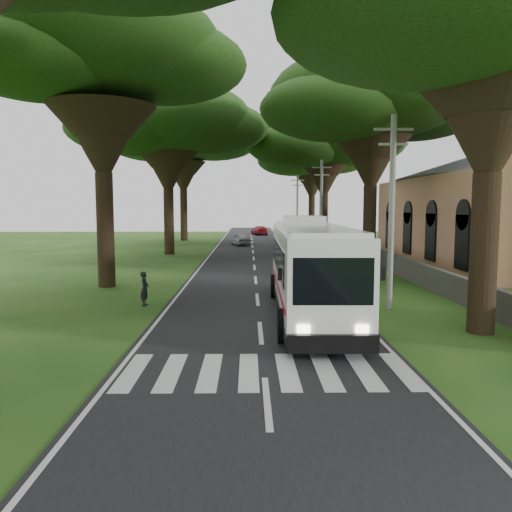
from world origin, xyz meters
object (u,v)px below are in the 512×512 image
(pole_near, at_px, (392,209))
(distant_car_a, at_px, (241,239))
(pole_mid, at_px, (321,208))
(pole_far, at_px, (297,207))
(coach_bus, at_px, (310,267))
(church, at_px, (500,198))
(distant_car_c, at_px, (259,230))
(pedestrian, at_px, (145,289))

(pole_near, xyz_separation_m, distant_car_a, (-6.79, 33.85, -3.51))
(distant_car_a, bearing_deg, pole_mid, 100.94)
(pole_far, relative_size, coach_bus, 0.66)
(pole_mid, height_order, distant_car_a, pole_mid)
(pole_near, height_order, pole_far, same)
(church, bearing_deg, pole_mid, 160.19)
(church, distance_m, pole_near, 19.88)
(pole_far, bearing_deg, pole_mid, -90.00)
(coach_bus, bearing_deg, distant_car_c, 91.83)
(coach_bus, bearing_deg, pedestrian, 165.64)
(pedestrian, bearing_deg, pole_near, -91.53)
(pole_far, bearing_deg, distant_car_c, 107.44)
(church, distance_m, pedestrian, 27.46)
(pole_far, relative_size, distant_car_a, 2.11)
(church, bearing_deg, pedestrian, -146.96)
(pole_mid, distance_m, distant_car_a, 15.82)
(church, height_order, distant_car_c, church)
(coach_bus, xyz_separation_m, distant_car_a, (-3.29, 35.00, -1.24))
(distant_car_a, bearing_deg, pole_far, -152.99)
(church, relative_size, distant_car_a, 6.34)
(church, distance_m, pole_mid, 13.16)
(distant_car_c, relative_size, pedestrian, 3.06)
(distant_car_c, bearing_deg, pole_far, 95.52)
(coach_bus, bearing_deg, church, 47.43)
(coach_bus, relative_size, distant_car_c, 2.65)
(pole_near, bearing_deg, pedestrian, 175.88)
(church, xyz_separation_m, distant_car_a, (-19.15, 18.31, -4.23))
(distant_car_c, bearing_deg, coach_bus, 78.93)
(church, height_order, distant_car_a, church)
(pole_near, height_order, distant_car_a, pole_near)
(pole_near, distance_m, pedestrian, 10.97)
(church, relative_size, pedestrian, 16.05)
(pole_near, distance_m, coach_bus, 4.32)
(pole_near, relative_size, distant_car_c, 1.75)
(pole_mid, bearing_deg, coach_bus, -99.39)
(pole_mid, bearing_deg, distant_car_a, 116.10)
(pole_far, bearing_deg, coach_bus, -94.86)
(church, bearing_deg, coach_bus, -133.55)
(distant_car_a, bearing_deg, distant_car_c, -112.24)
(coach_bus, bearing_deg, pole_mid, 81.58)
(distant_car_a, height_order, distant_car_c, distant_car_c)
(distant_car_a, relative_size, distant_car_c, 0.83)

